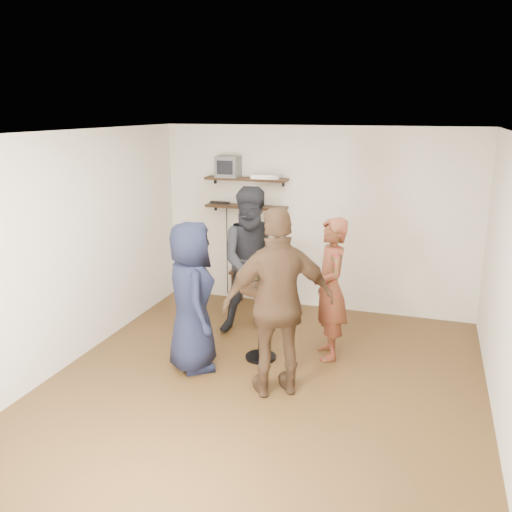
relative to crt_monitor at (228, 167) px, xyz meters
The scene contains 18 objects.
room 2.79m from the crt_monitor, 61.91° to the right, with size 4.58×5.08×2.68m.
shelf_upper 0.32m from the crt_monitor, ahead, with size 1.20×0.25×0.04m, color black.
shelf_lower 0.63m from the crt_monitor, ahead, with size 1.20×0.25×0.04m, color black.
crt_monitor is the anchor object (origin of this frame).
dvd_deck 0.59m from the crt_monitor, ahead, with size 0.40×0.24×0.06m, color silver.
radio 0.61m from the crt_monitor, ahead, with size 0.22×0.10×0.10m, color black.
power_strip 0.56m from the crt_monitor, 162.91° to the left, with size 0.30×0.05×0.03m, color black.
side_table 1.59m from the crt_monitor, 25.32° to the right, with size 0.50×0.50×0.58m.
vase_lilies 1.22m from the crt_monitor, 25.53° to the right, with size 0.19×0.19×0.92m.
drinks_table 2.53m from the crt_monitor, 59.35° to the right, with size 0.47×0.47×0.86m.
wine_glass_fl 2.28m from the crt_monitor, 61.36° to the right, with size 0.07×0.07×0.22m.
wine_glass_fr 2.35m from the crt_monitor, 57.96° to the right, with size 0.06×0.06×0.19m.
wine_glass_bl 2.24m from the crt_monitor, 58.74° to the right, with size 0.06×0.06×0.19m.
wine_glass_br 2.29m from the crt_monitor, 58.36° to the right, with size 0.07×0.07×0.22m.
person_plaid 2.60m from the crt_monitor, 39.46° to the right, with size 0.60×0.40×1.66m, color red.
person_dark 1.66m from the crt_monitor, 54.88° to the right, with size 0.92×0.72×1.90m, color black.
person_navy 2.55m from the crt_monitor, 79.92° to the right, with size 0.82×0.53×1.67m, color black.
person_brown 3.04m from the crt_monitor, 59.46° to the right, with size 1.13×0.47×1.93m, color #422D1C.
Camera 1 is at (1.52, -4.93, 2.82)m, focal length 38.00 mm.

